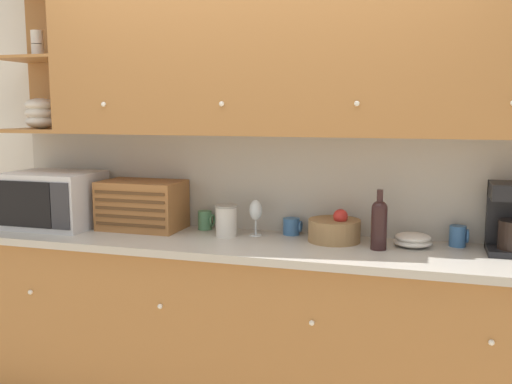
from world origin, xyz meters
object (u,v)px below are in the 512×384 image
(mug, at_px, (206,220))
(wine_glass, at_px, (256,211))
(fruit_basket, at_px, (335,230))
(bowl_stack_on_counter, at_px, (413,240))
(microwave, at_px, (53,200))
(mug_blue_second, at_px, (292,226))
(bread_box, at_px, (142,205))
(wine_bottle, at_px, (379,222))
(storage_canister, at_px, (226,221))
(mug_patterned_third, at_px, (458,236))

(mug, relative_size, wine_glass, 0.55)
(fruit_basket, relative_size, bowl_stack_on_counter, 1.42)
(microwave, distance_m, mug_blue_second, 1.41)
(mug, bearing_deg, wine_glass, -11.95)
(bread_box, distance_m, wine_bottle, 1.36)
(microwave, bearing_deg, mug_blue_second, 7.86)
(storage_canister, distance_m, fruit_basket, 0.59)
(bread_box, height_order, mug_blue_second, bread_box)
(wine_bottle, xyz_separation_m, mug_patterned_third, (0.38, 0.18, -0.08))
(mug, bearing_deg, microwave, -168.32)
(storage_canister, xyz_separation_m, mug_blue_second, (0.33, 0.14, -0.04))
(mug, xyz_separation_m, fruit_basket, (0.76, -0.09, 0.01))
(fruit_basket, bearing_deg, bowl_stack_on_counter, 0.38)
(wine_glass, height_order, bowl_stack_on_counter, wine_glass)
(microwave, xyz_separation_m, wine_bottle, (1.88, -0.01, -0.03))
(mug_patterned_third, bearing_deg, bread_box, -177.56)
(wine_glass, height_order, mug_blue_second, wine_glass)
(mug_blue_second, distance_m, fruit_basket, 0.27)
(wine_glass, distance_m, fruit_basket, 0.44)
(microwave, height_order, wine_glass, microwave)
(bread_box, relative_size, fruit_basket, 1.71)
(wine_glass, distance_m, mug_patterned_third, 1.06)
(bread_box, bearing_deg, wine_bottle, -4.57)
(bowl_stack_on_counter, xyz_separation_m, mug_patterned_third, (0.22, 0.07, 0.02))
(mug, relative_size, bowl_stack_on_counter, 0.57)
(storage_canister, xyz_separation_m, bowl_stack_on_counter, (0.98, 0.05, -0.05))
(bread_box, distance_m, mug, 0.38)
(mug, height_order, bowl_stack_on_counter, mug)
(mug, distance_m, storage_canister, 0.22)
(microwave, xyz_separation_m, wine_glass, (1.21, 0.11, -0.03))
(storage_canister, bearing_deg, fruit_basket, 4.78)
(microwave, bearing_deg, bread_box, 10.32)
(mug, distance_m, mug_blue_second, 0.51)
(mug_blue_second, bearing_deg, mug, -178.95)
(microwave, xyz_separation_m, fruit_basket, (1.64, 0.10, -0.10))
(wine_glass, relative_size, mug_patterned_third, 1.88)
(mug, xyz_separation_m, storage_canister, (0.18, -0.13, 0.03))
(mug, height_order, wine_bottle, wine_bottle)
(bread_box, distance_m, storage_canister, 0.54)
(storage_canister, xyz_separation_m, fruit_basket, (0.58, 0.05, -0.02))
(microwave, relative_size, bowl_stack_on_counter, 2.70)
(bread_box, relative_size, wine_bottle, 1.55)
(wine_bottle, height_order, mug_patterned_third, wine_bottle)
(bowl_stack_on_counter, bearing_deg, fruit_basket, -179.62)
(mug_blue_second, relative_size, mug_patterned_third, 0.98)
(wine_bottle, distance_m, mug_patterned_third, 0.43)
(storage_canister, relative_size, bowl_stack_on_counter, 0.89)
(mug_blue_second, bearing_deg, mug_patterned_third, -1.46)
(microwave, height_order, storage_canister, microwave)
(fruit_basket, height_order, bowl_stack_on_counter, fruit_basket)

